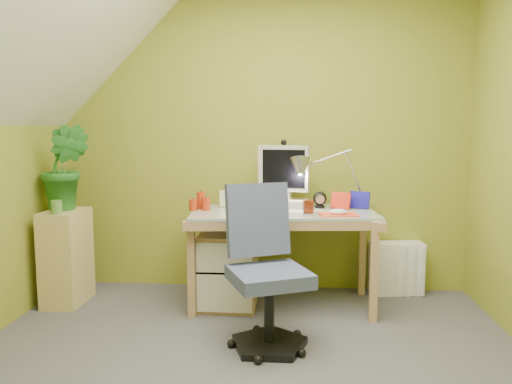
# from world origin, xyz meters

# --- Properties ---
(wall_back) EXTENTS (3.20, 0.01, 2.40)m
(wall_back) POSITION_xyz_m (0.00, 1.60, 1.20)
(wall_back) COLOR olive
(wall_back) RESTS_ON floor
(wall_front) EXTENTS (3.20, 0.01, 2.40)m
(wall_front) POSITION_xyz_m (0.00, -1.60, 1.20)
(wall_front) COLOR olive
(wall_front) RESTS_ON floor
(slope_ceiling) EXTENTS (1.10, 3.20, 1.10)m
(slope_ceiling) POSITION_xyz_m (-1.00, 0.00, 1.85)
(slope_ceiling) COLOR white
(slope_ceiling) RESTS_ON wall_left
(desk) EXTENTS (1.35, 0.76, 0.69)m
(desk) POSITION_xyz_m (0.18, 1.18, 0.35)
(desk) COLOR tan
(desk) RESTS_ON floor
(monitor) EXTENTS (0.43, 0.31, 0.53)m
(monitor) POSITION_xyz_m (0.18, 1.36, 0.96)
(monitor) COLOR #B7B2A4
(monitor) RESTS_ON desk
(speaker_left) EXTENTS (0.11, 0.11, 0.12)m
(speaker_left) POSITION_xyz_m (-0.09, 1.34, 0.75)
(speaker_left) COLOR black
(speaker_left) RESTS_ON desk
(speaker_right) EXTENTS (0.10, 0.10, 0.12)m
(speaker_right) POSITION_xyz_m (0.45, 1.34, 0.75)
(speaker_right) COLOR black
(speaker_right) RESTS_ON desk
(keyboard) EXTENTS (0.46, 0.17, 0.02)m
(keyboard) POSITION_xyz_m (0.10, 1.04, 0.70)
(keyboard) COLOR white
(keyboard) RESTS_ON desk
(mousepad) EXTENTS (0.28, 0.22, 0.01)m
(mousepad) POSITION_xyz_m (0.56, 1.04, 0.70)
(mousepad) COLOR #DF4522
(mousepad) RESTS_ON desk
(mouse) EXTENTS (0.13, 0.10, 0.04)m
(mouse) POSITION_xyz_m (0.56, 1.04, 0.71)
(mouse) COLOR white
(mouse) RESTS_ON mousepad
(amber_tumbler) EXTENTS (0.09, 0.09, 0.09)m
(amber_tumbler) POSITION_xyz_m (0.36, 1.10, 0.74)
(amber_tumbler) COLOR maroon
(amber_tumbler) RESTS_ON desk
(candle_cluster) EXTENTS (0.17, 0.15, 0.12)m
(candle_cluster) POSITION_xyz_m (-0.42, 1.19, 0.75)
(candle_cluster) COLOR #BA3010
(candle_cluster) RESTS_ON desk
(photo_frame_red) EXTENTS (0.14, 0.08, 0.12)m
(photo_frame_red) POSITION_xyz_m (0.60, 1.30, 0.75)
(photo_frame_red) COLOR red
(photo_frame_red) RESTS_ON desk
(photo_frame_blue) EXTENTS (0.14, 0.07, 0.12)m
(photo_frame_blue) POSITION_xyz_m (0.74, 1.34, 0.76)
(photo_frame_blue) COLOR #19169B
(photo_frame_blue) RESTS_ON desk
(photo_frame_green) EXTENTS (0.15, 0.05, 0.13)m
(photo_frame_green) POSITION_xyz_m (-0.22, 1.32, 0.76)
(photo_frame_green) COLOR #ADBF83
(photo_frame_green) RESTS_ON desk
(desk_lamp) EXTENTS (0.61, 0.32, 0.62)m
(desk_lamp) POSITION_xyz_m (0.63, 1.36, 1.00)
(desk_lamp) COLOR #B9B9BE
(desk_lamp) RESTS_ON desk
(side_ledge) EXTENTS (0.26, 0.39, 0.69)m
(side_ledge) POSITION_xyz_m (-1.40, 1.11, 0.34)
(side_ledge) COLOR tan
(side_ledge) RESTS_ON floor
(potted_plant) EXTENTS (0.39, 0.33, 0.62)m
(potted_plant) POSITION_xyz_m (-1.40, 1.16, 1.00)
(potted_plant) COLOR #276E24
(potted_plant) RESTS_ON side_ledge
(green_cup) EXTENTS (0.08, 0.08, 0.09)m
(green_cup) POSITION_xyz_m (-1.38, 0.96, 0.74)
(green_cup) COLOR #5A8F3B
(green_cup) RESTS_ON side_ledge
(task_chair) EXTENTS (0.63, 0.63, 0.87)m
(task_chair) POSITION_xyz_m (0.12, 0.45, 0.43)
(task_chair) COLOR #414B6C
(task_chair) RESTS_ON floor
(radiator) EXTENTS (0.42, 0.21, 0.40)m
(radiator) POSITION_xyz_m (1.05, 1.50, 0.20)
(radiator) COLOR white
(radiator) RESTS_ON floor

